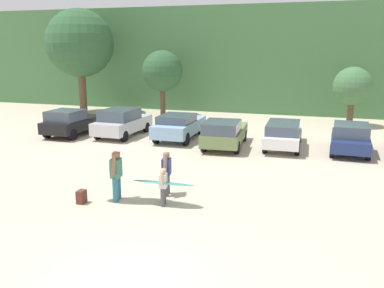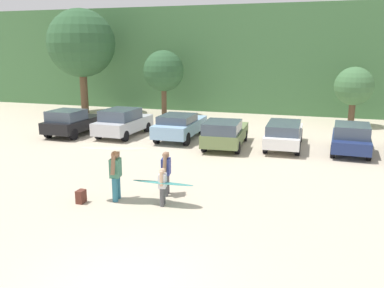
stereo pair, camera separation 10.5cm
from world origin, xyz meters
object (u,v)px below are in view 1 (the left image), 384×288
object	(u,v)px
parked_car_silver	(122,122)
parked_car_sky_blue	(179,126)
surfboard_cream	(116,148)
surfboard_teal	(163,183)
person_adult	(116,173)
parked_car_navy	(350,138)
person_child	(163,184)
parked_car_white	(283,133)
parked_car_olive_green	(224,133)
person_companion	(166,171)
backpack_dropped	(81,197)
parked_car_black	(71,122)

from	to	relation	value
parked_car_silver	parked_car_sky_blue	size ratio (longest dim) A/B	0.97
surfboard_cream	surfboard_teal	distance (m)	1.97
person_adult	parked_car_navy	bearing A→B (deg)	-140.78
person_child	parked_car_white	bearing A→B (deg)	-118.08
parked_car_olive_green	surfboard_cream	bearing A→B (deg)	165.47
parked_car_olive_green	person_companion	distance (m)	7.63
person_companion	parked_car_sky_blue	bearing A→B (deg)	-83.78
person_adult	parked_car_silver	bearing A→B (deg)	-74.26
parked_car_silver	parked_car_navy	world-z (taller)	parked_car_silver
parked_car_silver	parked_car_olive_green	world-z (taller)	parked_car_silver
parked_car_silver	person_child	size ratio (longest dim) A/B	3.38
parked_car_sky_blue	person_adult	xyz separation A→B (m)	(1.06, -9.80, 0.19)
parked_car_white	surfboard_teal	bearing A→B (deg)	160.46
person_adult	backpack_dropped	world-z (taller)	person_adult
person_child	person_companion	distance (m)	1.01
parked_car_black	person_companion	xyz separation A→B (m)	(9.07, -7.95, 0.09)
person_child	person_adult	bearing A→B (deg)	-9.07
parked_car_sky_blue	surfboard_cream	size ratio (longest dim) A/B	1.87
parked_car_white	parked_car_navy	world-z (taller)	parked_car_navy
parked_car_black	parked_car_silver	size ratio (longest dim) A/B	0.92
parked_car_navy	surfboard_cream	xyz separation A→B (m)	(-8.02, -9.41, 1.12)
parked_car_sky_blue	parked_car_navy	size ratio (longest dim) A/B	1.13
parked_car_olive_green	parked_car_white	world-z (taller)	parked_car_olive_green
parked_car_olive_green	backpack_dropped	size ratio (longest dim) A/B	10.06
parked_car_navy	person_adult	size ratio (longest dim) A/B	2.29
parked_car_black	person_child	distance (m)	12.89
parked_car_silver	parked_car_sky_blue	bearing A→B (deg)	-85.52
parked_car_sky_blue	surfboard_cream	distance (m)	10.03
person_child	surfboard_teal	xyz separation A→B (m)	(-0.02, 0.06, 0.03)
parked_car_white	person_companion	bearing A→B (deg)	157.34
surfboard_teal	surfboard_cream	bearing A→B (deg)	5.41
parked_car_navy	person_adult	distance (m)	12.35
person_companion	parked_car_navy	bearing A→B (deg)	-138.32
person_adult	surfboard_cream	world-z (taller)	surfboard_cream
parked_car_black	parked_car_olive_green	distance (m)	9.47
person_child	backpack_dropped	xyz separation A→B (m)	(-2.72, -0.63, -0.50)
person_adult	person_companion	xyz separation A→B (m)	(1.46, 0.98, -0.08)
parked_car_silver	parked_car_navy	bearing A→B (deg)	-89.13
parked_car_silver	parked_car_white	world-z (taller)	parked_car_silver
parked_car_white	person_child	distance (m)	9.93
parked_car_olive_green	parked_car_navy	world-z (taller)	parked_car_olive_green
parked_car_navy	person_adult	bearing A→B (deg)	141.67
parked_car_white	backpack_dropped	size ratio (longest dim) A/B	10.59
parked_car_black	parked_car_sky_blue	distance (m)	6.61
parked_car_white	person_adult	xyz separation A→B (m)	(-4.83, -9.45, 0.21)
parked_car_navy	parked_car_olive_green	bearing A→B (deg)	99.20
parked_car_silver	parked_car_white	size ratio (longest dim) A/B	0.91
parked_car_black	surfboard_teal	xyz separation A→B (m)	(9.29, -8.85, -0.05)
parked_car_white	surfboard_teal	distance (m)	9.88
parked_car_sky_blue	parked_car_silver	bearing A→B (deg)	92.23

